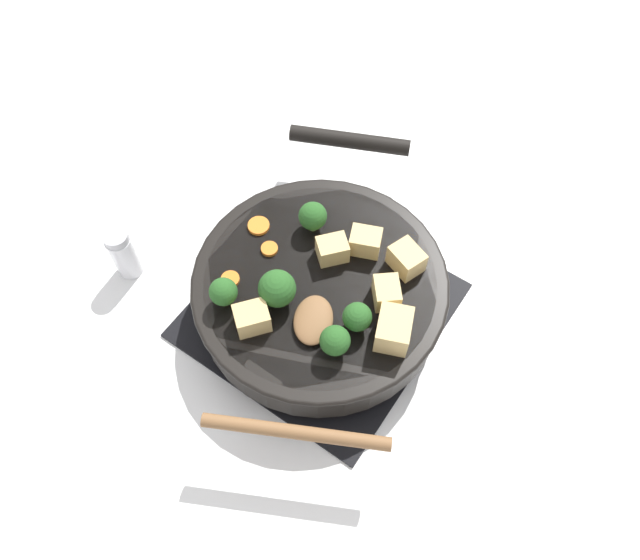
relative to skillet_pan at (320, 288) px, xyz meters
name	(u,v)px	position (x,y,z in m)	size (l,w,h in m)	color
ground_plane	(320,311)	(0.00, 0.00, -0.06)	(2.40, 2.40, 0.00)	white
front_burner_grate	(320,307)	(0.00, 0.00, -0.05)	(0.31, 0.31, 0.03)	black
skillet_pan	(320,288)	(0.00, 0.00, 0.00)	(0.36, 0.44, 0.06)	black
wooden_spoon	(304,378)	(0.06, -0.12, 0.03)	(0.20, 0.22, 0.02)	brown
tofu_cube_center_large	(252,318)	(-0.03, -0.10, 0.04)	(0.04, 0.03, 0.03)	#DBB770
tofu_cube_near_handle	(387,293)	(0.08, 0.02, 0.04)	(0.04, 0.03, 0.03)	#DBB770
tofu_cube_east_chunk	(394,329)	(0.12, -0.02, 0.05)	(0.05, 0.04, 0.04)	#DBB770
tofu_cube_west_chunk	(332,249)	(-0.01, 0.04, 0.04)	(0.04, 0.03, 0.03)	#DBB770
tofu_cube_back_piece	(365,242)	(0.02, 0.07, 0.04)	(0.04, 0.03, 0.03)	#DBB770
tofu_cube_front_piece	(406,259)	(0.08, 0.08, 0.04)	(0.04, 0.03, 0.03)	#DBB770
broccoli_floret_near_spoon	(313,216)	(-0.05, 0.06, 0.05)	(0.04, 0.04, 0.04)	#709956
broccoli_floret_center_top	(335,341)	(0.07, -0.07, 0.05)	(0.04, 0.04, 0.04)	#709956
broccoli_floret_east_rim	(223,292)	(-0.08, -0.09, 0.05)	(0.04, 0.04, 0.04)	#709956
broccoli_floret_west_rim	(357,317)	(0.07, -0.03, 0.05)	(0.04, 0.04, 0.04)	#709956
broccoli_floret_north_edge	(277,289)	(-0.03, -0.06, 0.05)	(0.05, 0.05, 0.05)	#709956
carrot_slice_orange_thin	(272,246)	(-0.08, 0.00, 0.03)	(0.02, 0.02, 0.01)	orange
carrot_slice_near_center	(230,279)	(-0.09, -0.07, 0.03)	(0.02, 0.02, 0.01)	orange
carrot_slice_edge_slice	(259,226)	(-0.11, 0.02, 0.03)	(0.03, 0.03, 0.01)	orange
salt_shaker	(124,253)	(-0.26, -0.10, -0.02)	(0.04, 0.04, 0.09)	white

